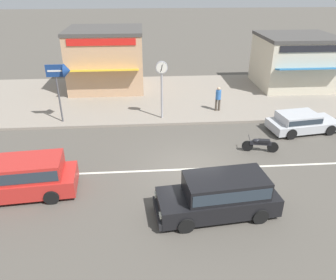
{
  "coord_description": "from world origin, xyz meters",
  "views": [
    {
      "loc": [
        -2.04,
        -12.8,
        8.08
      ],
      "look_at": [
        -0.96,
        1.49,
        0.8
      ],
      "focal_mm": 35.0,
      "sensor_mm": 36.0,
      "label": 1
    }
  ],
  "objects_px": {
    "shopfront_corner_warung": "(294,61)",
    "shopfront_mid_block": "(107,59)",
    "minivan_red_2": "(17,177)",
    "motorcycle_0": "(260,144)",
    "pedestrian_by_shop": "(218,97)",
    "minivan_black_3": "(221,194)",
    "arrow_signboard": "(65,74)",
    "hatchback_silver_4": "(301,122)",
    "street_clock": "(162,76)"
  },
  "relations": [
    {
      "from": "hatchback_silver_4",
      "to": "shopfront_corner_warung",
      "type": "height_order",
      "value": "shopfront_corner_warung"
    },
    {
      "from": "minivan_red_2",
      "to": "shopfront_mid_block",
      "type": "xyz_separation_m",
      "value": [
        2.42,
        13.73,
        1.51
      ]
    },
    {
      "from": "pedestrian_by_shop",
      "to": "shopfront_mid_block",
      "type": "bearing_deg",
      "value": 143.14
    },
    {
      "from": "hatchback_silver_4",
      "to": "shopfront_mid_block",
      "type": "bearing_deg",
      "value": 143.07
    },
    {
      "from": "street_clock",
      "to": "shopfront_mid_block",
      "type": "xyz_separation_m",
      "value": [
        -3.8,
        6.53,
        -0.44
      ]
    },
    {
      "from": "arrow_signboard",
      "to": "shopfront_corner_warung",
      "type": "height_order",
      "value": "shopfront_corner_warung"
    },
    {
      "from": "minivan_red_2",
      "to": "motorcycle_0",
      "type": "bearing_deg",
      "value": 14.33
    },
    {
      "from": "shopfront_mid_block",
      "to": "shopfront_corner_warung",
      "type": "bearing_deg",
      "value": -2.73
    },
    {
      "from": "minivan_red_2",
      "to": "pedestrian_by_shop",
      "type": "xyz_separation_m",
      "value": [
        9.89,
        8.13,
        0.22
      ]
    },
    {
      "from": "pedestrian_by_shop",
      "to": "shopfront_mid_block",
      "type": "distance_m",
      "value": 9.42
    },
    {
      "from": "shopfront_corner_warung",
      "to": "shopfront_mid_block",
      "type": "height_order",
      "value": "shopfront_mid_block"
    },
    {
      "from": "minivan_black_3",
      "to": "shopfront_corner_warung",
      "type": "relative_size",
      "value": 0.82
    },
    {
      "from": "minivan_red_2",
      "to": "motorcycle_0",
      "type": "relative_size",
      "value": 2.79
    },
    {
      "from": "minivan_red_2",
      "to": "minivan_black_3",
      "type": "xyz_separation_m",
      "value": [
        7.87,
        -1.76,
        -0.0
      ]
    },
    {
      "from": "motorcycle_0",
      "to": "arrow_signboard",
      "type": "bearing_deg",
      "value": 157.23
    },
    {
      "from": "minivan_red_2",
      "to": "minivan_black_3",
      "type": "relative_size",
      "value": 1.08
    },
    {
      "from": "motorcycle_0",
      "to": "street_clock",
      "type": "xyz_separation_m",
      "value": [
        -4.7,
        4.41,
        2.38
      ]
    },
    {
      "from": "street_clock",
      "to": "shopfront_mid_block",
      "type": "height_order",
      "value": "shopfront_mid_block"
    },
    {
      "from": "arrow_signboard",
      "to": "street_clock",
      "type": "bearing_deg",
      "value": 1.44
    },
    {
      "from": "pedestrian_by_shop",
      "to": "shopfront_corner_warung",
      "type": "distance_m",
      "value": 8.56
    },
    {
      "from": "minivan_black_3",
      "to": "hatchback_silver_4",
      "type": "xyz_separation_m",
      "value": [
        6.17,
        6.76,
        -0.25
      ]
    },
    {
      "from": "hatchback_silver_4",
      "to": "street_clock",
      "type": "xyz_separation_m",
      "value": [
        -7.82,
        2.2,
        2.21
      ]
    },
    {
      "from": "minivan_black_3",
      "to": "shopfront_mid_block",
      "type": "bearing_deg",
      "value": 109.38
    },
    {
      "from": "minivan_red_2",
      "to": "arrow_signboard",
      "type": "relative_size",
      "value": 1.45
    },
    {
      "from": "street_clock",
      "to": "pedestrian_by_shop",
      "type": "xyz_separation_m",
      "value": [
        3.66,
        0.93,
        -1.73
      ]
    },
    {
      "from": "minivan_black_3",
      "to": "shopfront_mid_block",
      "type": "relative_size",
      "value": 0.81
    },
    {
      "from": "motorcycle_0",
      "to": "shopfront_corner_warung",
      "type": "bearing_deg",
      "value": 60.08
    },
    {
      "from": "motorcycle_0",
      "to": "minivan_black_3",
      "type": "bearing_deg",
      "value": -123.86
    },
    {
      "from": "motorcycle_0",
      "to": "shopfront_corner_warung",
      "type": "height_order",
      "value": "shopfront_corner_warung"
    },
    {
      "from": "shopfront_mid_block",
      "to": "street_clock",
      "type": "bearing_deg",
      "value": -59.79
    },
    {
      "from": "motorcycle_0",
      "to": "pedestrian_by_shop",
      "type": "bearing_deg",
      "value": 100.97
    },
    {
      "from": "street_clock",
      "to": "arrow_signboard",
      "type": "height_order",
      "value": "street_clock"
    },
    {
      "from": "hatchback_silver_4",
      "to": "street_clock",
      "type": "relative_size",
      "value": 1.2
    },
    {
      "from": "minivan_red_2",
      "to": "pedestrian_by_shop",
      "type": "distance_m",
      "value": 12.8
    },
    {
      "from": "minivan_red_2",
      "to": "shopfront_mid_block",
      "type": "relative_size",
      "value": 0.88
    },
    {
      "from": "motorcycle_0",
      "to": "shopfront_mid_block",
      "type": "distance_m",
      "value": 13.99
    },
    {
      "from": "motorcycle_0",
      "to": "street_clock",
      "type": "distance_m",
      "value": 6.87
    },
    {
      "from": "arrow_signboard",
      "to": "shopfront_mid_block",
      "type": "height_order",
      "value": "shopfront_mid_block"
    },
    {
      "from": "minivan_red_2",
      "to": "hatchback_silver_4",
      "type": "relative_size",
      "value": 1.2
    },
    {
      "from": "pedestrian_by_shop",
      "to": "minivan_red_2",
      "type": "bearing_deg",
      "value": -140.55
    },
    {
      "from": "hatchback_silver_4",
      "to": "pedestrian_by_shop",
      "type": "xyz_separation_m",
      "value": [
        -4.15,
        3.13,
        0.47
      ]
    },
    {
      "from": "street_clock",
      "to": "pedestrian_by_shop",
      "type": "bearing_deg",
      "value": 14.25
    },
    {
      "from": "minivan_black_3",
      "to": "motorcycle_0",
      "type": "height_order",
      "value": "minivan_black_3"
    },
    {
      "from": "shopfront_corner_warung",
      "to": "shopfront_mid_block",
      "type": "xyz_separation_m",
      "value": [
        -14.4,
        0.69,
        0.26
      ]
    },
    {
      "from": "hatchback_silver_4",
      "to": "pedestrian_by_shop",
      "type": "bearing_deg",
      "value": 142.96
    },
    {
      "from": "minivan_black_3",
      "to": "motorcycle_0",
      "type": "xyz_separation_m",
      "value": [
        3.05,
        4.55,
        -0.42
      ]
    },
    {
      "from": "minivan_red_2",
      "to": "street_clock",
      "type": "height_order",
      "value": "street_clock"
    },
    {
      "from": "minivan_red_2",
      "to": "minivan_black_3",
      "type": "bearing_deg",
      "value": -12.58
    },
    {
      "from": "hatchback_silver_4",
      "to": "shopfront_mid_block",
      "type": "relative_size",
      "value": 0.73
    },
    {
      "from": "street_clock",
      "to": "arrow_signboard",
      "type": "xyz_separation_m",
      "value": [
        -5.49,
        -0.14,
        0.28
      ]
    }
  ]
}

